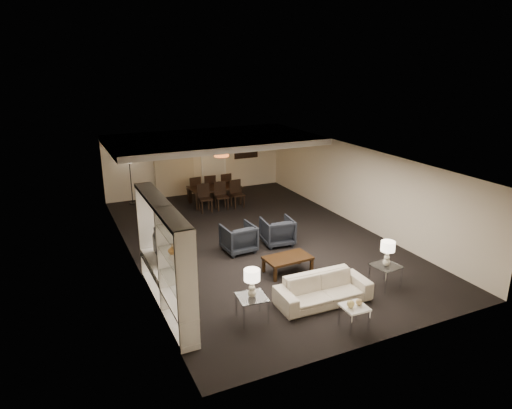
{
  "coord_description": "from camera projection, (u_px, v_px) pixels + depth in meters",
  "views": [
    {
      "loc": [
        -5.22,
        -11.19,
        5.11
      ],
      "look_at": [
        0.0,
        0.0,
        1.1
      ],
      "focal_mm": 32.0,
      "sensor_mm": 36.0,
      "label": 1
    }
  ],
  "objects": [
    {
      "name": "floor",
      "position": [
        256.0,
        240.0,
        13.33
      ],
      "size": [
        11.0,
        11.0,
        0.0
      ],
      "primitive_type": "plane",
      "color": "black",
      "rests_on": "ground"
    },
    {
      "name": "ceiling",
      "position": [
        256.0,
        156.0,
        12.55
      ],
      "size": [
        7.0,
        11.0,
        0.02
      ],
      "primitive_type": "cube",
      "color": "silver",
      "rests_on": "ground"
    },
    {
      "name": "wall_back",
      "position": [
        196.0,
        161.0,
        17.68
      ],
      "size": [
        7.0,
        0.02,
        2.5
      ],
      "primitive_type": "cube",
      "color": "beige",
      "rests_on": "ground"
    },
    {
      "name": "wall_front",
      "position": [
        385.0,
        282.0,
        8.2
      ],
      "size": [
        7.0,
        0.02,
        2.5
      ],
      "primitive_type": "cube",
      "color": "beige",
      "rests_on": "ground"
    },
    {
      "name": "wall_left",
      "position": [
        131.0,
        217.0,
        11.53
      ],
      "size": [
        0.02,
        11.0,
        2.5
      ],
      "primitive_type": "cube",
      "color": "beige",
      "rests_on": "ground"
    },
    {
      "name": "wall_right",
      "position": [
        357.0,
        185.0,
        14.35
      ],
      "size": [
        0.02,
        11.0,
        2.5
      ],
      "primitive_type": "cube",
      "color": "beige",
      "rests_on": "ground"
    },
    {
      "name": "ceiling_soffit",
      "position": [
        213.0,
        140.0,
        15.6
      ],
      "size": [
        7.0,
        4.0,
        0.2
      ],
      "primitive_type": "cube",
      "color": "silver",
      "rests_on": "ceiling"
    },
    {
      "name": "curtains",
      "position": [
        174.0,
        165.0,
        17.27
      ],
      "size": [
        1.5,
        0.12,
        2.4
      ],
      "primitive_type": "cube",
      "color": "beige",
      "rests_on": "wall_back"
    },
    {
      "name": "door",
      "position": [
        214.0,
        165.0,
        18.0
      ],
      "size": [
        0.9,
        0.05,
        2.1
      ],
      "primitive_type": "cube",
      "color": "silver",
      "rests_on": "wall_back"
    },
    {
      "name": "painting",
      "position": [
        246.0,
        149.0,
        18.4
      ],
      "size": [
        0.95,
        0.04,
        0.65
      ],
      "primitive_type": "cube",
      "color": "#142D38",
      "rests_on": "wall_back"
    },
    {
      "name": "media_unit",
      "position": [
        164.0,
        257.0,
        9.39
      ],
      "size": [
        0.38,
        3.4,
        2.35
      ],
      "primitive_type": null,
      "color": "white",
      "rests_on": "wall_left"
    },
    {
      "name": "pendant_light",
      "position": [
        221.0,
        153.0,
        15.87
      ],
      "size": [
        0.52,
        0.52,
        0.24
      ],
      "primitive_type": "cylinder",
      "color": "#D8591E",
      "rests_on": "ceiling_soffit"
    },
    {
      "name": "sofa",
      "position": [
        323.0,
        289.0,
        9.88
      ],
      "size": [
        2.1,
        0.86,
        0.61
      ],
      "primitive_type": "imported",
      "rotation": [
        0.0,
        0.0,
        -0.02
      ],
      "color": "beige",
      "rests_on": "floor"
    },
    {
      "name": "coffee_table",
      "position": [
        288.0,
        265.0,
        11.29
      ],
      "size": [
        1.18,
        0.73,
        0.41
      ],
      "primitive_type": null,
      "rotation": [
        0.0,
        0.0,
        0.05
      ],
      "color": "black",
      "rests_on": "floor"
    },
    {
      "name": "armchair_left",
      "position": [
        239.0,
        238.0,
        12.46
      ],
      "size": [
        0.87,
        0.89,
        0.78
      ],
      "primitive_type": "imported",
      "rotation": [
        0.0,
        0.0,
        3.19
      ],
      "color": "black",
      "rests_on": "floor"
    },
    {
      "name": "armchair_right",
      "position": [
        277.0,
        231.0,
        12.94
      ],
      "size": [
        0.92,
        0.94,
        0.78
      ],
      "primitive_type": "imported",
      "rotation": [
        0.0,
        0.0,
        3.03
      ],
      "color": "black",
      "rests_on": "floor"
    },
    {
      "name": "side_table_left",
      "position": [
        252.0,
        308.0,
        9.21
      ],
      "size": [
        0.62,
        0.62,
        0.53
      ],
      "primitive_type": null,
      "rotation": [
        0.0,
        0.0,
        -0.1
      ],
      "color": "white",
      "rests_on": "floor"
    },
    {
      "name": "side_table_right",
      "position": [
        385.0,
        276.0,
        10.58
      ],
      "size": [
        0.64,
        0.64,
        0.53
      ],
      "primitive_type": null,
      "rotation": [
        0.0,
        0.0,
        0.13
      ],
      "color": "silver",
      "rests_on": "floor"
    },
    {
      "name": "table_lamp_left",
      "position": [
        252.0,
        283.0,
        9.04
      ],
      "size": [
        0.36,
        0.36,
        0.59
      ],
      "primitive_type": null,
      "rotation": [
        0.0,
        0.0,
        0.11
      ],
      "color": "beige",
      "rests_on": "side_table_left"
    },
    {
      "name": "table_lamp_right",
      "position": [
        387.0,
        253.0,
        10.41
      ],
      "size": [
        0.36,
        0.36,
        0.59
      ],
      "primitive_type": null,
      "rotation": [
        0.0,
        0.0,
        -0.11
      ],
      "color": "beige",
      "rests_on": "side_table_right"
    },
    {
      "name": "marble_table",
      "position": [
        354.0,
        317.0,
        8.96
      ],
      "size": [
        0.49,
        0.49,
        0.48
      ],
      "primitive_type": null,
      "rotation": [
        0.0,
        0.0,
        -0.04
      ],
      "color": "white",
      "rests_on": "floor"
    },
    {
      "name": "gold_gourd_a",
      "position": [
        351.0,
        304.0,
        8.82
      ],
      "size": [
        0.15,
        0.15,
        0.15
      ],
      "primitive_type": "sphere",
      "color": "#DDC675",
      "rests_on": "marble_table"
    },
    {
      "name": "gold_gourd_b",
      "position": [
        359.0,
        302.0,
        8.9
      ],
      "size": [
        0.13,
        0.13,
        0.13
      ],
      "primitive_type": "sphere",
      "color": "tan",
      "rests_on": "marble_table"
    },
    {
      "name": "television",
      "position": [
        156.0,
        247.0,
        10.2
      ],
      "size": [
        1.02,
        0.13,
        0.59
      ],
      "primitive_type": "imported",
      "rotation": [
        0.0,
        0.0,
        1.57
      ],
      "color": "black",
      "rests_on": "media_unit"
    },
    {
      "name": "vase_blue",
      "position": [
        181.0,
        285.0,
        8.31
      ],
      "size": [
        0.15,
        0.15,
        0.16
      ],
      "primitive_type": "imported",
      "color": "#2838AD",
      "rests_on": "media_unit"
    },
    {
      "name": "vase_amber",
      "position": [
        173.0,
        250.0,
        8.58
      ],
      "size": [
        0.18,
        0.18,
        0.19
      ],
      "primitive_type": "imported",
      "color": "#C58741",
      "rests_on": "media_unit"
    },
    {
      "name": "floor_speaker",
      "position": [
        159.0,
        237.0,
        11.92
      ],
      "size": [
        0.18,
        0.18,
        1.25
      ],
      "primitive_type": "cube",
      "rotation": [
        0.0,
        0.0,
        0.42
      ],
      "color": "black",
      "rests_on": "floor"
    },
    {
      "name": "dining_table",
      "position": [
        215.0,
        196.0,
        16.5
      ],
      "size": [
        1.84,
        1.03,
        0.65
      ],
      "primitive_type": "imported",
      "rotation": [
        0.0,
        0.0,
        -0.0
      ],
      "color": "black",
      "rests_on": "floor"
    },
    {
      "name": "chair_nl",
      "position": [
        205.0,
        198.0,
        15.65
      ],
      "size": [
        0.46,
        0.46,
        0.96
      ],
      "primitive_type": null,
      "rotation": [
        0.0,
        0.0,
        -0.03
      ],
      "color": "black",
      "rests_on": "floor"
    },
    {
      "name": "chair_nm",
      "position": [
        222.0,
        196.0,
        15.89
      ],
      "size": [
        0.48,
        0.48,
        0.96
      ],
      "primitive_type": null,
      "rotation": [
        0.0,
        0.0,
        -0.08
      ],
      "color": "black",
      "rests_on": "floor"
    },
    {
      "name": "chair_nr",
      "position": [
        237.0,
        194.0,
        16.13
      ],
      "size": [
        0.46,
        0.46,
        0.96
      ],
      "primitive_type": null,
      "rotation": [
        0.0,
        0.0,
        0.04
      ],
      "color": "black",
      "rests_on": "floor"
    },
    {
      "name": "chair_fl",
      "position": [
        194.0,
        189.0,
        16.77
      ],
      "size": [
        0.47,
        0.47,
        0.96
      ],
      "primitive_type": null,
      "rotation": [
        0.0,
        0.0,
        3.2
      ],
      "color": "black",
      "rests_on": "floor"
    },
    {
      "name": "chair_fm",
      "position": [
        209.0,
        187.0,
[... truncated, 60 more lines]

